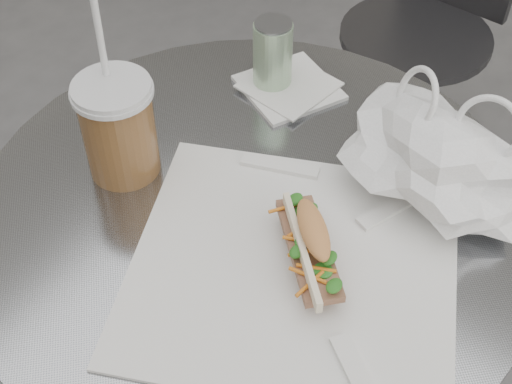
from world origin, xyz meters
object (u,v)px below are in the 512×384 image
Objects in this scene: sunglasses at (488,199)px; drink_can at (273,55)px; cafe_table at (253,317)px; banh_mi at (310,244)px; iced_coffee at (118,127)px; chair_far at (416,70)px.

sunglasses is 0.94× the size of drink_can.
cafe_table is 3.89× the size of banh_mi.
iced_coffee is (-0.19, -0.05, 0.35)m from cafe_table.
banh_mi reaches higher than chair_far.
drink_can is at bearing 118.92° from cafe_table.
chair_far is at bearing 88.29° from iced_coffee.
cafe_table is 7.03× the size of sunglasses.
drink_can reaches higher than cafe_table.
chair_far is at bearing 95.73° from sunglasses.
chair_far is 1.11m from iced_coffee.
sunglasses is (0.41, -0.77, 0.44)m from chair_far.
drink_can is at bearing 77.01° from iced_coffee.
iced_coffee is at bearing -135.08° from banh_mi.
iced_coffee reaches higher than chair_far.
cafe_table is 0.43m from sunglasses.
cafe_table is 1.08× the size of chair_far.
chair_far is 0.86m from drink_can.
iced_coffee is at bearing -165.53° from cafe_table.
iced_coffee reaches higher than drink_can.
banh_mi is at bearing 109.19° from chair_far.
banh_mi is at bearing -146.45° from sunglasses.
drink_can is (0.03, -0.72, 0.48)m from chair_far.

